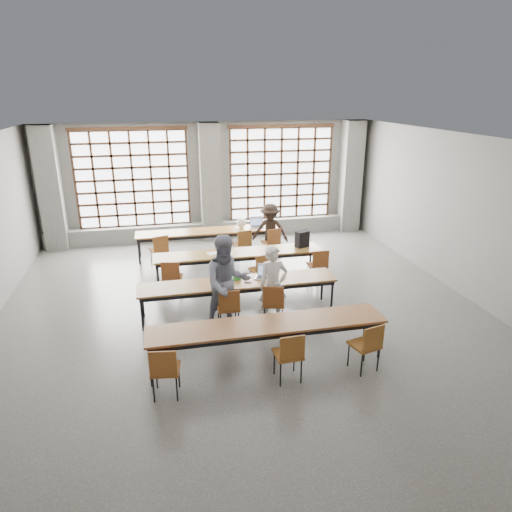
# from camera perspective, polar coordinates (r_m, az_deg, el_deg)

# --- Properties ---
(floor) EXTENTS (11.00, 11.00, 0.00)m
(floor) POSITION_cam_1_polar(r_m,az_deg,el_deg) (9.55, -1.49, -7.19)
(floor) COLOR #494947
(floor) RESTS_ON ground
(ceiling) EXTENTS (11.00, 11.00, 0.00)m
(ceiling) POSITION_cam_1_polar(r_m,az_deg,el_deg) (8.54, -1.71, 14.19)
(ceiling) COLOR silver
(ceiling) RESTS_ON floor
(wall_back) EXTENTS (10.00, 0.00, 10.00)m
(wall_back) POSITION_cam_1_polar(r_m,az_deg,el_deg) (14.18, -5.87, 9.30)
(wall_back) COLOR slate
(wall_back) RESTS_ON floor
(wall_front) EXTENTS (10.00, 0.00, 10.00)m
(wall_front) POSITION_cam_1_polar(r_m,az_deg,el_deg) (4.18, 13.79, -19.48)
(wall_front) COLOR slate
(wall_front) RESTS_ON floor
(wall_right) EXTENTS (0.00, 11.00, 11.00)m
(wall_right) POSITION_cam_1_polar(r_m,az_deg,el_deg) (10.95, 25.13, 4.29)
(wall_right) COLOR slate
(wall_right) RESTS_ON floor
(column_left) EXTENTS (0.60, 0.55, 3.50)m
(column_left) POSITION_cam_1_polar(r_m,az_deg,el_deg) (14.12, -24.33, 7.59)
(column_left) COLOR #5D5D5A
(column_left) RESTS_ON floor
(column_mid) EXTENTS (0.60, 0.55, 3.50)m
(column_mid) POSITION_cam_1_polar(r_m,az_deg,el_deg) (13.90, -5.73, 9.10)
(column_mid) COLOR #5D5D5A
(column_mid) RESTS_ON floor
(column_right) EXTENTS (0.60, 0.55, 3.50)m
(column_right) POSITION_cam_1_polar(r_m,az_deg,el_deg) (15.09, 11.72, 9.65)
(column_right) COLOR #5D5D5A
(column_right) RESTS_ON floor
(window_left) EXTENTS (3.32, 0.12, 3.00)m
(window_left) POSITION_cam_1_polar(r_m,az_deg,el_deg) (14.00, -15.15, 9.21)
(window_left) COLOR white
(window_left) RESTS_ON wall_back
(window_right) EXTENTS (3.32, 0.12, 3.00)m
(window_right) POSITION_cam_1_polar(r_m,az_deg,el_deg) (14.50, 3.14, 10.22)
(window_right) COLOR white
(window_right) RESTS_ON wall_back
(sill_ledge) EXTENTS (9.80, 0.35, 0.50)m
(sill_ledge) POSITION_cam_1_polar(r_m,az_deg,el_deg) (14.34, -5.57, 3.26)
(sill_ledge) COLOR #5D5D5A
(sill_ledge) RESTS_ON floor
(desk_row_a) EXTENTS (4.00, 0.70, 0.73)m
(desk_row_a) POSITION_cam_1_polar(r_m,az_deg,el_deg) (12.66, -5.82, 2.93)
(desk_row_a) COLOR brown
(desk_row_a) RESTS_ON floor
(desk_row_b) EXTENTS (4.00, 0.70, 0.73)m
(desk_row_b) POSITION_cam_1_polar(r_m,az_deg,el_deg) (10.91, -2.20, 0.18)
(desk_row_b) COLOR brown
(desk_row_b) RESTS_ON floor
(desk_row_c) EXTENTS (4.00, 0.70, 0.73)m
(desk_row_c) POSITION_cam_1_polar(r_m,az_deg,el_deg) (9.25, -2.24, -3.58)
(desk_row_c) COLOR brown
(desk_row_c) RESTS_ON floor
(desk_row_d) EXTENTS (4.00, 0.70, 0.73)m
(desk_row_d) POSITION_cam_1_polar(r_m,az_deg,el_deg) (7.67, 1.43, -8.85)
(desk_row_d) COLOR brown
(desk_row_d) RESTS_ON floor
(chair_back_left) EXTENTS (0.53, 0.53, 0.88)m
(chair_back_left) POSITION_cam_1_polar(r_m,az_deg,el_deg) (12.03, -11.95, 1.03)
(chair_back_left) COLOR brown
(chair_back_left) RESTS_ON floor
(chair_back_mid) EXTENTS (0.50, 0.51, 0.88)m
(chair_back_mid) POSITION_cam_1_polar(r_m,az_deg,el_deg) (12.23, -1.63, 1.77)
(chair_back_mid) COLOR brown
(chair_back_mid) RESTS_ON floor
(chair_back_right) EXTENTS (0.52, 0.52, 0.88)m
(chair_back_right) POSITION_cam_1_polar(r_m,az_deg,el_deg) (12.39, 2.02, 2.02)
(chair_back_right) COLOR brown
(chair_back_right) RESTS_ON floor
(chair_mid_left) EXTENTS (0.49, 0.49, 0.88)m
(chair_mid_left) POSITION_cam_1_polar(r_m,az_deg,el_deg) (10.22, -10.50, -2.33)
(chair_mid_left) COLOR brown
(chair_mid_left) RESTS_ON floor
(chair_mid_centre) EXTENTS (0.50, 0.51, 0.88)m
(chair_mid_centre) POSITION_cam_1_polar(r_m,az_deg,el_deg) (10.46, 0.68, -1.45)
(chair_mid_centre) COLOR brown
(chair_mid_centre) RESTS_ON floor
(chair_mid_right) EXTENTS (0.43, 0.43, 0.88)m
(chair_mid_right) POSITION_cam_1_polar(r_m,az_deg,el_deg) (10.83, 7.83, -0.87)
(chair_mid_right) COLOR brown
(chair_mid_right) RESTS_ON floor
(chair_front_left) EXTENTS (0.43, 0.43, 0.88)m
(chair_front_left) POSITION_cam_1_polar(r_m,az_deg,el_deg) (8.70, -3.45, -6.15)
(chair_front_left) COLOR brown
(chair_front_left) RESTS_ON floor
(chair_front_right) EXTENTS (0.52, 0.52, 0.88)m
(chair_front_right) POSITION_cam_1_polar(r_m,az_deg,el_deg) (8.86, 2.20, -5.60)
(chair_front_right) COLOR brown
(chair_front_right) RESTS_ON floor
(chair_near_left) EXTENTS (0.48, 0.48, 0.88)m
(chair_near_left) POSITION_cam_1_polar(r_m,az_deg,el_deg) (7.02, -11.37, -13.48)
(chair_near_left) COLOR brown
(chair_near_left) RESTS_ON floor
(chair_near_mid) EXTENTS (0.44, 0.44, 0.88)m
(chair_near_mid) POSITION_cam_1_polar(r_m,az_deg,el_deg) (7.26, 4.22, -11.90)
(chair_near_mid) COLOR brown
(chair_near_mid) RESTS_ON floor
(chair_near_right) EXTENTS (0.51, 0.51, 0.88)m
(chair_near_right) POSITION_cam_1_polar(r_m,az_deg,el_deg) (7.70, 13.81, -10.46)
(chair_near_right) COLOR brown
(chair_near_right) RESTS_ON floor
(student_male) EXTENTS (0.62, 0.44, 1.60)m
(student_male) POSITION_cam_1_polar(r_m,az_deg,el_deg) (8.87, 2.16, -3.70)
(student_male) COLOR silver
(student_male) RESTS_ON floor
(student_female) EXTENTS (0.97, 0.78, 1.88)m
(student_female) POSITION_cam_1_polar(r_m,az_deg,el_deg) (8.64, -3.63, -3.38)
(student_female) COLOR #171C45
(student_female) RESTS_ON floor
(student_back) EXTENTS (1.11, 0.87, 1.51)m
(student_back) POSITION_cam_1_polar(r_m,az_deg,el_deg) (12.44, 1.79, 3.15)
(student_back) COLOR black
(student_back) RESTS_ON floor
(laptop_front) EXTENTS (0.46, 0.44, 0.26)m
(laptop_front) POSITION_cam_1_polar(r_m,az_deg,el_deg) (9.40, 1.11, -2.33)
(laptop_front) COLOR silver
(laptop_front) RESTS_ON desk_row_c
(laptop_back) EXTENTS (0.38, 0.33, 0.26)m
(laptop_back) POSITION_cam_1_polar(r_m,az_deg,el_deg) (12.94, 0.08, 4.01)
(laptop_back) COLOR #B2B3B7
(laptop_back) RESTS_ON desk_row_a
(mouse) EXTENTS (0.11, 0.10, 0.04)m
(mouse) POSITION_cam_1_polar(r_m,az_deg,el_deg) (9.40, 3.49, -2.65)
(mouse) COLOR silver
(mouse) RESTS_ON desk_row_c
(green_box) EXTENTS (0.26, 0.15, 0.09)m
(green_box) POSITION_cam_1_polar(r_m,az_deg,el_deg) (9.27, -2.64, -2.79)
(green_box) COLOR #2E892C
(green_box) RESTS_ON desk_row_c
(phone) EXTENTS (0.14, 0.10, 0.01)m
(phone) POSITION_cam_1_polar(r_m,az_deg,el_deg) (9.16, -1.02, -3.31)
(phone) COLOR black
(phone) RESTS_ON desk_row_c
(paper_sheet_a) EXTENTS (0.34, 0.28, 0.00)m
(paper_sheet_a) POSITION_cam_1_polar(r_m,az_deg,el_deg) (10.85, -5.37, 0.37)
(paper_sheet_a) COLOR silver
(paper_sheet_a) RESTS_ON desk_row_b
(paper_sheet_b) EXTENTS (0.36, 0.33, 0.00)m
(paper_sheet_b) POSITION_cam_1_polar(r_m,az_deg,el_deg) (10.79, -3.72, 0.31)
(paper_sheet_b) COLOR white
(paper_sheet_b) RESTS_ON desk_row_b
(backpack) EXTENTS (0.37, 0.30, 0.40)m
(backpack) POSITION_cam_1_polar(r_m,az_deg,el_deg) (11.24, 5.79, 2.13)
(backpack) COLOR black
(backpack) RESTS_ON desk_row_b
(plastic_bag) EXTENTS (0.32, 0.30, 0.29)m
(plastic_bag) POSITION_cam_1_polar(r_m,az_deg,el_deg) (12.78, -1.86, 4.16)
(plastic_bag) COLOR white
(plastic_bag) RESTS_ON desk_row_a
(red_pouch) EXTENTS (0.21, 0.11, 0.06)m
(red_pouch) POSITION_cam_1_polar(r_m,az_deg,el_deg) (7.11, -11.27, -13.37)
(red_pouch) COLOR #A61814
(red_pouch) RESTS_ON chair_near_left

